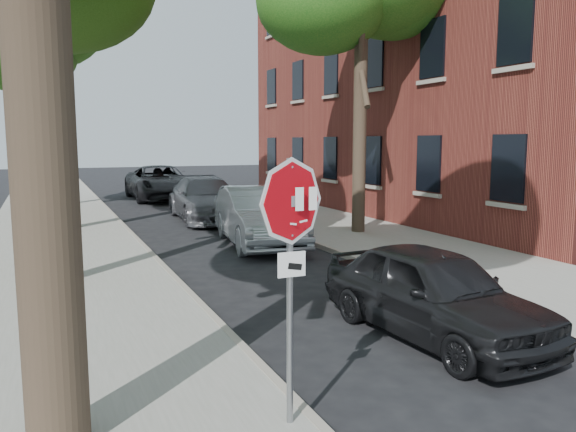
{
  "coord_description": "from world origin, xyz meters",
  "views": [
    {
      "loc": [
        -2.81,
        -4.78,
        2.88
      ],
      "look_at": [
        -0.34,
        0.88,
        2.05
      ],
      "focal_mm": 35.0,
      "sensor_mm": 36.0,
      "label": 1
    }
  ],
  "objects_px": {
    "apartment_building": "(479,24)",
    "car_d": "(160,183)",
    "tree_far": "(38,35)",
    "car_b": "(258,216)",
    "car_a": "(433,292)",
    "car_c": "(206,199)",
    "stop_sign": "(291,240)"
  },
  "relations": [
    {
      "from": "apartment_building",
      "to": "car_d",
      "type": "height_order",
      "value": "apartment_building"
    },
    {
      "from": "tree_far",
      "to": "car_b",
      "type": "relative_size",
      "value": 1.9
    },
    {
      "from": "car_a",
      "to": "car_b",
      "type": "distance_m",
      "value": 7.98
    },
    {
      "from": "car_a",
      "to": "car_c",
      "type": "height_order",
      "value": "car_c"
    },
    {
      "from": "apartment_building",
      "to": "stop_sign",
      "type": "bearing_deg",
      "value": -136.35
    },
    {
      "from": "apartment_building",
      "to": "car_a",
      "type": "relative_size",
      "value": 5.08
    },
    {
      "from": "stop_sign",
      "to": "car_d",
      "type": "bearing_deg",
      "value": 82.22
    },
    {
      "from": "tree_far",
      "to": "car_d",
      "type": "xyz_separation_m",
      "value": [
        5.19,
        2.01,
        -6.37
      ]
    },
    {
      "from": "car_a",
      "to": "apartment_building",
      "type": "bearing_deg",
      "value": 42.61
    },
    {
      "from": "tree_far",
      "to": "car_c",
      "type": "relative_size",
      "value": 1.73
    },
    {
      "from": "tree_far",
      "to": "car_a",
      "type": "xyz_separation_m",
      "value": [
        5.07,
        -19.4,
        -6.54
      ]
    },
    {
      "from": "car_b",
      "to": "car_d",
      "type": "xyz_separation_m",
      "value": [
        -0.13,
        13.44,
        0.03
      ]
    },
    {
      "from": "car_a",
      "to": "car_b",
      "type": "bearing_deg",
      "value": 84.29
    },
    {
      "from": "car_c",
      "to": "car_d",
      "type": "distance_m",
      "value": 8.0
    },
    {
      "from": "apartment_building",
      "to": "tree_far",
      "type": "height_order",
      "value": "apartment_building"
    },
    {
      "from": "car_b",
      "to": "tree_far",
      "type": "bearing_deg",
      "value": 122.32
    },
    {
      "from": "apartment_building",
      "to": "tree_far",
      "type": "xyz_separation_m",
      "value": [
        -16.72,
        7.11,
        -0.44
      ]
    },
    {
      "from": "car_c",
      "to": "apartment_building",
      "type": "bearing_deg",
      "value": -2.34
    },
    {
      "from": "stop_sign",
      "to": "car_a",
      "type": "bearing_deg",
      "value": 29.65
    },
    {
      "from": "apartment_building",
      "to": "tree_far",
      "type": "relative_size",
      "value": 2.17
    },
    {
      "from": "car_c",
      "to": "stop_sign",
      "type": "bearing_deg",
      "value": -98.98
    },
    {
      "from": "car_a",
      "to": "car_c",
      "type": "distance_m",
      "value": 13.42
    },
    {
      "from": "apartment_building",
      "to": "car_d",
      "type": "xyz_separation_m",
      "value": [
        -11.53,
        9.13,
        -6.81
      ]
    },
    {
      "from": "car_a",
      "to": "car_b",
      "type": "xyz_separation_m",
      "value": [
        0.25,
        7.97,
        0.13
      ]
    },
    {
      "from": "car_a",
      "to": "car_d",
      "type": "xyz_separation_m",
      "value": [
        0.11,
        21.41,
        0.16
      ]
    },
    {
      "from": "tree_far",
      "to": "car_c",
      "type": "bearing_deg",
      "value": -48.35
    },
    {
      "from": "car_c",
      "to": "car_d",
      "type": "height_order",
      "value": "car_d"
    },
    {
      "from": "stop_sign",
      "to": "car_c",
      "type": "distance_m",
      "value": 15.55
    },
    {
      "from": "apartment_building",
      "to": "car_a",
      "type": "height_order",
      "value": "apartment_building"
    },
    {
      "from": "apartment_building",
      "to": "car_c",
      "type": "xyz_separation_m",
      "value": [
        -11.4,
        1.13,
        -6.87
      ]
    },
    {
      "from": "stop_sign",
      "to": "tree_far",
      "type": "bearing_deg",
      "value": 95.46
    },
    {
      "from": "stop_sign",
      "to": "car_d",
      "type": "xyz_separation_m",
      "value": [
        3.16,
        23.15,
        -1.11
      ]
    }
  ]
}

